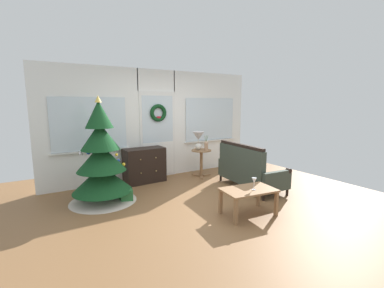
% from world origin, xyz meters
% --- Properties ---
extents(ground_plane, '(6.76, 6.76, 0.00)m').
position_xyz_m(ground_plane, '(0.00, 0.00, 0.00)').
color(ground_plane, brown).
extents(back_wall_with_door, '(5.20, 0.19, 2.55)m').
position_xyz_m(back_wall_with_door, '(0.00, 2.08, 1.28)').
color(back_wall_with_door, white).
rests_on(back_wall_with_door, ground).
extents(christmas_tree, '(1.19, 1.19, 1.91)m').
position_xyz_m(christmas_tree, '(-1.54, 1.06, 0.71)').
color(christmas_tree, '#4C331E').
rests_on(christmas_tree, ground).
extents(dresser_cabinet, '(0.92, 0.47, 0.78)m').
position_xyz_m(dresser_cabinet, '(-0.45, 1.79, 0.39)').
color(dresser_cabinet, black).
rests_on(dresser_cabinet, ground).
extents(settee_sofa, '(0.80, 1.57, 0.96)m').
position_xyz_m(settee_sofa, '(1.22, 0.25, 0.38)').
color(settee_sofa, black).
rests_on(settee_sofa, ground).
extents(side_table, '(0.50, 0.48, 0.66)m').
position_xyz_m(side_table, '(0.88, 1.48, 0.47)').
color(side_table, '#8E6642').
rests_on(side_table, ground).
extents(table_lamp, '(0.28, 0.28, 0.44)m').
position_xyz_m(table_lamp, '(0.82, 1.52, 0.95)').
color(table_lamp, silver).
rests_on(table_lamp, side_table).
extents(flower_vase, '(0.11, 0.10, 0.35)m').
position_xyz_m(flower_vase, '(0.98, 1.42, 0.78)').
color(flower_vase, tan).
rests_on(flower_vase, side_table).
extents(coffee_table, '(0.90, 0.62, 0.43)m').
position_xyz_m(coffee_table, '(0.31, -0.75, 0.36)').
color(coffee_table, '#8E6642').
rests_on(coffee_table, ground).
extents(wine_glass, '(0.08, 0.08, 0.20)m').
position_xyz_m(wine_glass, '(0.36, -0.82, 0.57)').
color(wine_glass, silver).
rests_on(wine_glass, coffee_table).
extents(gift_box, '(0.22, 0.20, 0.22)m').
position_xyz_m(gift_box, '(-1.19, 0.86, 0.11)').
color(gift_box, '#266633').
rests_on(gift_box, ground).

